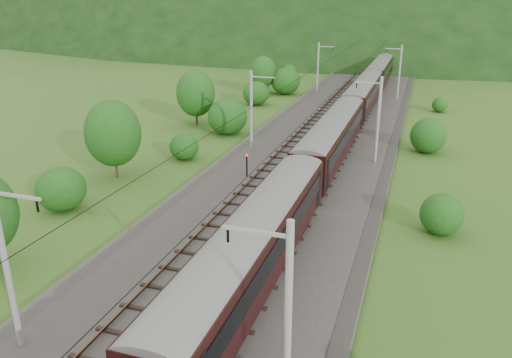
% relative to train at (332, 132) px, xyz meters
% --- Properties ---
extents(railbed, '(14.00, 220.00, 0.30)m').
position_rel_train_xyz_m(railbed, '(-2.40, -19.49, -3.32)').
color(railbed, '#38332D').
rests_on(railbed, ground).
extents(track_left, '(2.40, 220.00, 0.27)m').
position_rel_train_xyz_m(track_left, '(-4.80, -19.49, -3.10)').
color(track_left, '#533023').
rests_on(track_left, railbed).
extents(track_right, '(2.40, 220.00, 0.27)m').
position_rel_train_xyz_m(track_right, '(0.00, -19.49, -3.10)').
color(track_right, '#533023').
rests_on(track_right, railbed).
extents(catenary_left, '(2.54, 192.28, 8.00)m').
position_rel_train_xyz_m(catenary_left, '(-8.52, 2.51, 1.03)').
color(catenary_left, gray).
rests_on(catenary_left, railbed).
extents(catenary_right, '(2.54, 192.28, 8.00)m').
position_rel_train_xyz_m(catenary_right, '(3.72, 2.51, 1.03)').
color(catenary_right, gray).
rests_on(catenary_right, railbed).
extents(overhead_wires, '(4.83, 198.00, 0.03)m').
position_rel_train_xyz_m(overhead_wires, '(-2.40, -19.49, 3.63)').
color(overhead_wires, black).
rests_on(overhead_wires, ground).
extents(mountain_main, '(504.00, 360.00, 244.00)m').
position_rel_train_xyz_m(mountain_main, '(-2.40, 230.51, -3.47)').
color(mountain_main, black).
rests_on(mountain_main, ground).
extents(mountain_ridge, '(336.00, 280.00, 132.00)m').
position_rel_train_xyz_m(mountain_ridge, '(-122.40, 270.51, -3.47)').
color(mountain_ridge, black).
rests_on(mountain_ridge, ground).
extents(train, '(2.92, 163.35, 5.07)m').
position_rel_train_xyz_m(train, '(0.00, 0.00, 0.00)').
color(train, black).
rests_on(train, ground).
extents(hazard_post_near, '(0.17, 0.17, 1.57)m').
position_rel_train_xyz_m(hazard_post_near, '(-2.98, 6.36, -2.38)').
color(hazard_post_near, red).
rests_on(hazard_post_near, railbed).
extents(hazard_post_far, '(0.14, 0.14, 1.29)m').
position_rel_train_xyz_m(hazard_post_far, '(-2.03, 14.43, -2.52)').
color(hazard_post_far, red).
rests_on(hazard_post_far, railbed).
extents(signal, '(0.23, 0.23, 2.03)m').
position_rel_train_xyz_m(signal, '(-6.34, -5.26, -1.97)').
color(signal, black).
rests_on(signal, railbed).
extents(vegetation_left, '(10.35, 143.66, 6.89)m').
position_rel_train_xyz_m(vegetation_left, '(-16.03, -8.91, -0.67)').
color(vegetation_left, '#194813').
rests_on(vegetation_left, ground).
extents(vegetation_right, '(4.68, 97.39, 3.21)m').
position_rel_train_xyz_m(vegetation_right, '(8.77, -4.50, -2.15)').
color(vegetation_right, '#194813').
rests_on(vegetation_right, ground).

